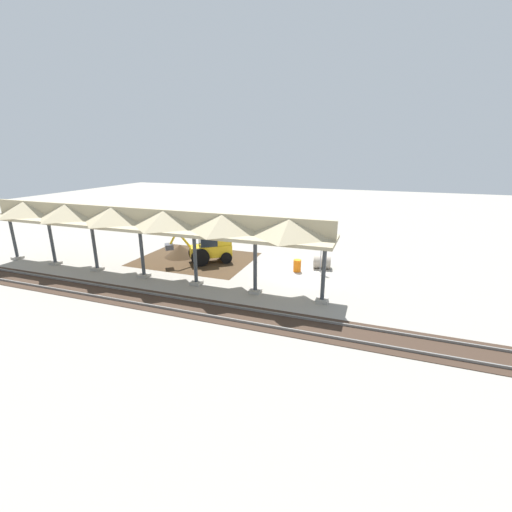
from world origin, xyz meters
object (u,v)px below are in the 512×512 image
concrete_pipe (322,262)px  traffic_barrel (297,266)px  stop_sign (321,248)px  backhoe (209,247)px

concrete_pipe → traffic_barrel: size_ratio=1.53×
stop_sign → traffic_barrel: (1.61, 0.54, -1.38)m
backhoe → traffic_barrel: 7.15m
stop_sign → concrete_pipe: (0.00, -0.83, -1.33)m
backhoe → traffic_barrel: bearing=-177.9°
concrete_pipe → traffic_barrel: 2.11m
stop_sign → traffic_barrel: 2.19m
backhoe → concrete_pipe: bearing=-169.3°
backhoe → traffic_barrel: (-7.10, -0.27, -0.82)m
backhoe → concrete_pipe: size_ratio=3.39×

